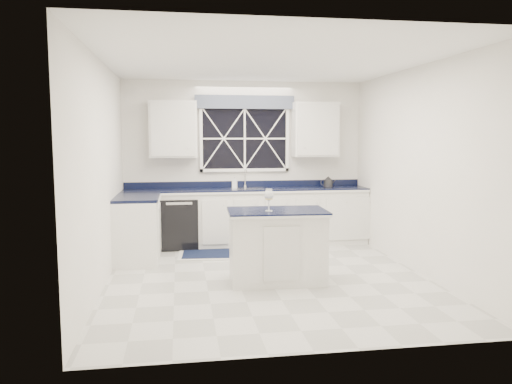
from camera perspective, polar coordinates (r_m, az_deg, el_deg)
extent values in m
plane|color=silver|center=(6.44, 1.35, -9.78)|extent=(4.50, 4.50, 0.00)
cube|color=white|center=(8.41, -1.33, 3.40)|extent=(4.00, 0.10, 2.70)
cube|color=silver|center=(8.22, -1.04, -2.99)|extent=(3.98, 0.60, 0.90)
cube|color=silver|center=(7.38, -13.41, -4.25)|extent=(0.60, 1.00, 0.90)
cube|color=black|center=(8.15, -1.05, 0.27)|extent=(3.98, 0.64, 0.04)
cube|color=black|center=(8.15, -8.74, -3.43)|extent=(0.60, 0.58, 0.82)
cube|color=black|center=(8.37, -1.31, 6.12)|extent=(1.40, 0.02, 1.00)
cube|color=#4F586D|center=(8.33, -1.27, 10.25)|extent=(1.65, 0.04, 0.22)
cube|color=silver|center=(8.16, -9.45, 7.08)|extent=(0.75, 0.34, 0.90)
cube|color=silver|center=(8.47, 6.78, 7.10)|extent=(0.75, 0.34, 0.90)
cylinder|color=#BDBDC0|center=(8.37, -1.25, 0.70)|extent=(0.05, 0.05, 0.04)
cylinder|color=#BDBDC0|center=(8.35, -1.26, 1.65)|extent=(0.02, 0.02, 0.28)
cylinder|color=#BDBDC0|center=(8.25, -1.18, 2.50)|extent=(0.02, 0.18, 0.02)
cube|color=silver|center=(6.20, 2.42, -6.33)|extent=(1.17, 0.71, 0.86)
cube|color=black|center=(6.12, 2.44, -2.24)|extent=(1.23, 0.77, 0.04)
cube|color=beige|center=(7.67, -4.24, -7.08)|extent=(1.28, 0.84, 0.01)
cube|color=#0F1934|center=(7.66, -4.24, -7.01)|extent=(1.14, 0.70, 0.01)
cylinder|color=#2B2B2D|center=(8.51, 8.25, 1.01)|extent=(0.20, 0.20, 0.12)
cone|color=#2B2B2D|center=(8.50, 8.26, 1.61)|extent=(0.16, 0.16, 0.05)
torus|color=#2B2B2D|center=(8.52, 7.72, 1.09)|extent=(0.10, 0.06, 0.10)
cylinder|color=#2B2B2D|center=(8.49, 8.84, 1.12)|extent=(0.06, 0.04, 0.08)
cylinder|color=silver|center=(6.01, 1.47, -2.17)|extent=(0.09, 0.09, 0.01)
cylinder|color=silver|center=(6.00, 1.47, -1.45)|extent=(0.01, 0.01, 0.14)
ellipsoid|color=silver|center=(5.98, 1.48, -0.31)|extent=(0.11, 0.11, 0.14)
cylinder|color=#E6CF79|center=(5.99, 1.48, -0.56)|extent=(0.09, 0.09, 0.06)
imported|color=silver|center=(8.32, -2.45, 1.14)|extent=(0.10, 0.10, 0.18)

